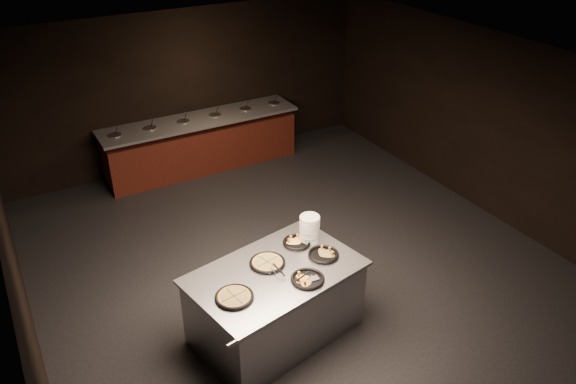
# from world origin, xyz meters

# --- Properties ---
(room) EXTENTS (7.02, 8.02, 2.92)m
(room) POSITION_xyz_m (0.00, 0.00, 1.45)
(room) COLOR black
(room) RESTS_ON ground
(salad_bar) EXTENTS (3.70, 0.83, 1.18)m
(salad_bar) POSITION_xyz_m (0.00, 3.56, 0.44)
(salad_bar) COLOR #582214
(salad_bar) RESTS_ON ground
(serving_counter) EXTENTS (2.17, 1.62, 0.95)m
(serving_counter) POSITION_xyz_m (-0.92, -1.03, 0.45)
(serving_counter) COLOR #ADAFB4
(serving_counter) RESTS_ON ground
(plate_stack) EXTENTS (0.25, 0.25, 0.33)m
(plate_stack) POSITION_xyz_m (-0.24, -0.68, 1.11)
(plate_stack) COLOR silver
(plate_stack) RESTS_ON serving_counter
(pan_veggie_whole) EXTENTS (0.43, 0.43, 0.04)m
(pan_veggie_whole) POSITION_xyz_m (-1.53, -1.23, 0.96)
(pan_veggie_whole) COLOR black
(pan_veggie_whole) RESTS_ON serving_counter
(pan_cheese_whole) EXTENTS (0.42, 0.42, 0.04)m
(pan_cheese_whole) POSITION_xyz_m (-0.93, -0.86, 0.96)
(pan_cheese_whole) COLOR black
(pan_cheese_whole) RESTS_ON serving_counter
(pan_cheese_slices_a) EXTENTS (0.35, 0.35, 0.04)m
(pan_cheese_slices_a) POSITION_xyz_m (-0.42, -0.67, 0.96)
(pan_cheese_slices_a) COLOR black
(pan_cheese_slices_a) RESTS_ON serving_counter
(pan_cheese_slices_b) EXTENTS (0.39, 0.39, 0.04)m
(pan_cheese_slices_b) POSITION_xyz_m (-0.68, -1.36, 0.96)
(pan_cheese_slices_b) COLOR black
(pan_cheese_slices_b) RESTS_ON serving_counter
(pan_veggie_slices) EXTENTS (0.37, 0.37, 0.04)m
(pan_veggie_slices) POSITION_xyz_m (-0.27, -1.05, 0.96)
(pan_veggie_slices) COLOR black
(pan_veggie_slices) RESTS_ON serving_counter
(server_left) EXTENTS (0.18, 0.27, 0.15)m
(server_left) POSITION_xyz_m (-0.95, -1.09, 1.01)
(server_left) COLOR #ADAFB4
(server_left) RESTS_ON serving_counter
(server_right) EXTENTS (0.29, 0.09, 0.14)m
(server_right) POSITION_xyz_m (-0.71, -1.37, 1.01)
(server_right) COLOR #ADAFB4
(server_right) RESTS_ON serving_counter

